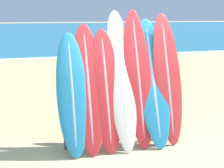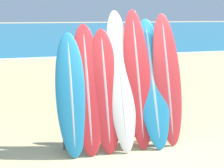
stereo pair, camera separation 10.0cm
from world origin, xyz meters
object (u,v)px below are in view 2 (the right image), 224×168
(surfboard_slot_0, at_px, (71,94))
(surfboard_slot_5, at_px, (152,82))
(surfboard_rack, at_px, (122,118))
(surfboard_slot_3, at_px, (121,79))
(surfboard_slot_6, at_px, (167,78))
(surfboard_slot_1, at_px, (88,88))
(surfboard_slot_2, at_px, (105,90))
(surfboard_slot_4, at_px, (138,78))
(person_near_water, at_px, (143,59))
(person_mid_beach, at_px, (115,42))

(surfboard_slot_0, xyz_separation_m, surfboard_slot_5, (1.52, 0.07, 0.11))
(surfboard_rack, xyz_separation_m, surfboard_slot_3, (-0.00, 0.10, 0.73))
(surfboard_slot_5, distance_m, surfboard_slot_6, 0.30)
(surfboard_slot_1, xyz_separation_m, surfboard_slot_3, (0.61, 0.05, 0.12))
(surfboard_slot_2, bearing_deg, surfboard_slot_5, 3.18)
(surfboard_slot_4, xyz_separation_m, person_near_water, (1.56, 4.10, -0.38))
(surfboard_rack, relative_size, surfboard_slot_3, 0.89)
(surfboard_slot_6, bearing_deg, surfboard_slot_1, -179.21)
(surfboard_slot_0, height_order, surfboard_slot_6, surfboard_slot_6)
(surfboard_slot_1, relative_size, surfboard_slot_6, 0.93)
(surfboard_slot_3, height_order, surfboard_slot_4, surfboard_slot_4)
(surfboard_rack, bearing_deg, surfboard_slot_4, 15.38)
(surfboard_slot_1, bearing_deg, surfboard_slot_0, -171.99)
(surfboard_slot_5, bearing_deg, surfboard_slot_3, 178.07)
(surfboard_slot_4, bearing_deg, surfboard_slot_1, -177.57)
(surfboard_slot_1, distance_m, person_near_water, 4.84)
(surfboard_slot_6, bearing_deg, person_near_water, 76.65)
(person_mid_beach, bearing_deg, surfboard_slot_1, -122.88)
(surfboard_rack, xyz_separation_m, person_mid_beach, (2.00, 8.80, 0.46))
(surfboard_slot_0, xyz_separation_m, person_mid_beach, (2.91, 8.79, -0.07))
(surfboard_slot_4, height_order, person_mid_beach, surfboard_slot_4)
(surfboard_slot_2, distance_m, surfboard_slot_5, 0.91)
(person_mid_beach, bearing_deg, surfboard_rack, -119.04)
(surfboard_slot_0, relative_size, surfboard_slot_3, 0.85)
(surfboard_slot_0, bearing_deg, surfboard_slot_6, 1.96)
(surfboard_slot_2, relative_size, surfboard_slot_6, 0.89)
(surfboard_slot_6, xyz_separation_m, person_near_water, (0.98, 4.12, -0.34))
(surfboard_rack, bearing_deg, surfboard_slot_1, 175.44)
(surfboard_slot_0, xyz_separation_m, person_near_water, (2.79, 4.18, -0.18))
(surfboard_rack, xyz_separation_m, surfboard_slot_6, (0.90, 0.07, 0.70))
(person_near_water, xyz_separation_m, person_mid_beach, (0.12, 4.60, 0.11))
(surfboard_slot_5, relative_size, surfboard_slot_6, 0.96)
(surfboard_rack, bearing_deg, person_mid_beach, 77.19)
(surfboard_slot_1, height_order, surfboard_slot_5, surfboard_slot_5)
(surfboard_slot_3, relative_size, surfboard_slot_5, 1.07)
(surfboard_slot_5, bearing_deg, surfboard_slot_0, -177.34)
(surfboard_slot_2, height_order, person_near_water, surfboard_slot_2)
(surfboard_slot_3, distance_m, person_near_water, 4.52)
(surfboard_slot_1, distance_m, person_mid_beach, 9.13)
(surfboard_slot_5, height_order, person_near_water, surfboard_slot_5)
(surfboard_slot_2, xyz_separation_m, surfboard_slot_6, (1.20, 0.04, 0.13))
(surfboard_slot_3, xyz_separation_m, surfboard_slot_6, (0.91, -0.03, -0.03))
(surfboard_slot_0, height_order, surfboard_slot_2, surfboard_slot_2)
(surfboard_rack, height_order, surfboard_slot_1, surfboard_slot_1)
(surfboard_slot_0, bearing_deg, surfboard_slot_5, 2.66)
(surfboard_slot_0, distance_m, surfboard_slot_3, 0.93)
(surfboard_slot_0, relative_size, surfboard_slot_5, 0.90)
(surfboard_slot_2, bearing_deg, surfboard_slot_3, 13.50)
(surfboard_slot_5, distance_m, person_near_water, 4.32)
(surfboard_slot_0, bearing_deg, surfboard_slot_4, 3.76)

